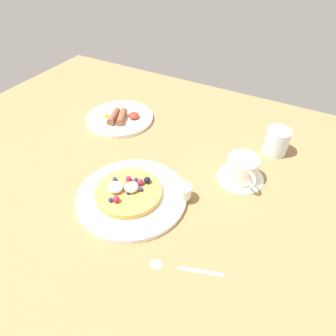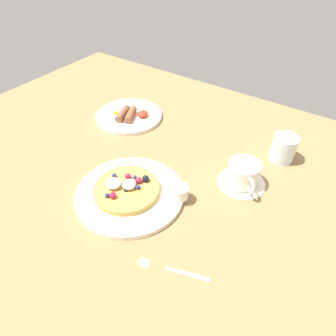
# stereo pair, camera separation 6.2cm
# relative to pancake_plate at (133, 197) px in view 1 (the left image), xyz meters

# --- Properties ---
(ground_plane) EXTENTS (1.61, 1.16, 0.03)m
(ground_plane) POSITION_rel_pancake_plate_xyz_m (-0.00, 0.13, -0.02)
(ground_plane) COLOR olive
(pancake_plate) EXTENTS (0.29, 0.29, 0.01)m
(pancake_plate) POSITION_rel_pancake_plate_xyz_m (0.00, 0.00, 0.00)
(pancake_plate) COLOR white
(pancake_plate) RESTS_ON ground_plane
(pancake_with_berries) EXTENTS (0.17, 0.17, 0.04)m
(pancake_with_berries) POSITION_rel_pancake_plate_xyz_m (-0.01, -0.00, 0.02)
(pancake_with_berries) COLOR gold
(pancake_with_berries) RESTS_ON pancake_plate
(syrup_ramekin) EXTENTS (0.05, 0.05, 0.03)m
(syrup_ramekin) POSITION_rel_pancake_plate_xyz_m (0.11, 0.06, 0.02)
(syrup_ramekin) COLOR white
(syrup_ramekin) RESTS_ON pancake_plate
(breakfast_plate) EXTENTS (0.24, 0.24, 0.01)m
(breakfast_plate) POSITION_rel_pancake_plate_xyz_m (-0.26, 0.30, -0.00)
(breakfast_plate) COLOR white
(breakfast_plate) RESTS_ON ground_plane
(fried_breakfast) EXTENTS (0.14, 0.10, 0.03)m
(fried_breakfast) POSITION_rel_pancake_plate_xyz_m (-0.25, 0.28, 0.02)
(fried_breakfast) COLOR brown
(fried_breakfast) RESTS_ON breakfast_plate
(coffee_saucer) EXTENTS (0.13, 0.13, 0.01)m
(coffee_saucer) POSITION_rel_pancake_plate_xyz_m (0.22, 0.21, -0.00)
(coffee_saucer) COLOR white
(coffee_saucer) RESTS_ON ground_plane
(coffee_cup) EXTENTS (0.10, 0.10, 0.06)m
(coffee_cup) POSITION_rel_pancake_plate_xyz_m (0.22, 0.21, 0.03)
(coffee_cup) COLOR white
(coffee_cup) RESTS_ON coffee_saucer
(teaspoon) EXTENTS (0.15, 0.06, 0.01)m
(teaspoon) POSITION_rel_pancake_plate_xyz_m (0.18, -0.13, -0.00)
(teaspoon) COLOR silver
(teaspoon) RESTS_ON ground_plane
(water_glass) EXTENTS (0.07, 0.07, 0.08)m
(water_glass) POSITION_rel_pancake_plate_xyz_m (0.28, 0.38, 0.03)
(water_glass) COLOR silver
(water_glass) RESTS_ON ground_plane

